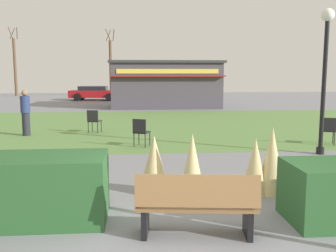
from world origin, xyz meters
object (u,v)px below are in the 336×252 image
object	(u,v)px
cafe_chair_center	(328,129)
tree_left_bg	(111,67)
park_bench	(197,205)
person_strolling	(25,112)
cafe_chair_west	(141,130)
cafe_chair_east	(94,119)
parked_car_west_slot	(95,93)
tree_right_bg	(15,66)
lamppost_mid	(325,64)
food_kiosk	(165,84)

from	to	relation	value
cafe_chair_center	tree_left_bg	world-z (taller)	tree_left_bg
park_bench	tree_left_bg	world-z (taller)	tree_left_bg
person_strolling	cafe_chair_west	bearing A→B (deg)	-89.43
cafe_chair_west	cafe_chair_east	xyz separation A→B (m)	(-1.78, 2.95, 0.00)
person_strolling	parked_car_west_slot	bearing A→B (deg)	29.74
cafe_chair_center	person_strolling	bearing A→B (deg)	165.32
parked_car_west_slot	tree_right_bg	distance (m)	11.16
cafe_chair_center	cafe_chair_west	bearing A→B (deg)	178.42
cafe_chair_west	tree_right_bg	xyz separation A→B (m)	(-12.19, 27.65, 2.49)
person_strolling	lamppost_mid	bearing A→B (deg)	-81.84
person_strolling	tree_right_bg	size ratio (longest dim) A/B	0.25
parked_car_west_slot	tree_left_bg	size ratio (longest dim) A/B	0.66
cafe_chair_east	cafe_chair_center	size ratio (longest dim) A/B	1.00
food_kiosk	tree_right_bg	distance (m)	19.59
cafe_chair_west	cafe_chair_center	distance (m)	6.03
person_strolling	tree_left_bg	world-z (taller)	tree_left_bg
park_bench	parked_car_west_slot	distance (m)	27.90
tree_left_bg	tree_right_bg	bearing A→B (deg)	172.62
person_strolling	cafe_chair_center	bearing A→B (deg)	-73.24
lamppost_mid	food_kiosk	distance (m)	15.94
lamppost_mid	cafe_chair_center	xyz separation A→B (m)	(0.91, 1.33, -2.03)
park_bench	cafe_chair_east	bearing A→B (deg)	104.40
cafe_chair_west	park_bench	bearing A→B (deg)	-84.04
parked_car_west_slot	park_bench	bearing A→B (deg)	-81.02
park_bench	cafe_chair_west	bearing A→B (deg)	95.96
cafe_chair_east	lamppost_mid	bearing A→B (deg)	-32.82
cafe_chair_east	parked_car_west_slot	size ratio (longest dim) A/B	0.21
lamppost_mid	cafe_chair_center	bearing A→B (deg)	55.57
food_kiosk	tree_right_bg	bearing A→B (deg)	135.97
park_bench	cafe_chair_east	xyz separation A→B (m)	(-2.48, 9.65, 0.05)
park_bench	lamppost_mid	size ratio (longest dim) A/B	0.43
tree_right_bg	lamppost_mid	bearing A→B (deg)	-59.30
food_kiosk	cafe_chair_west	distance (m)	14.23
parked_car_west_slot	food_kiosk	bearing A→B (deg)	-50.93
lamppost_mid	cafe_chair_west	bearing A→B (deg)	163.71
tree_right_bg	park_bench	bearing A→B (deg)	-69.43
lamppost_mid	cafe_chair_west	xyz separation A→B (m)	(-5.11, 1.49, -2.03)
cafe_chair_west	parked_car_west_slot	size ratio (longest dim) A/B	0.21
lamppost_mid	tree_left_bg	size ratio (longest dim) A/B	0.62
cafe_chair_west	cafe_chair_center	xyz separation A→B (m)	(6.02, -0.17, 0.00)
food_kiosk	person_strolling	distance (m)	13.07
lamppost_mid	cafe_chair_west	size ratio (longest dim) A/B	4.56
cafe_chair_center	tree_right_bg	distance (m)	33.34
parked_car_west_slot	tree_right_bg	world-z (taller)	tree_right_bg
lamppost_mid	parked_car_west_slot	distance (m)	24.09
cafe_chair_east	cafe_chair_center	xyz separation A→B (m)	(7.80, -3.12, 0.00)
lamppost_mid	cafe_chair_center	world-z (taller)	lamppost_mid
lamppost_mid	tree_left_bg	xyz separation A→B (m)	(-7.74, 27.91, 0.33)
parked_car_west_slot	cafe_chair_center	bearing A→B (deg)	-65.28
cafe_chair_center	food_kiosk	bearing A→B (deg)	106.33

